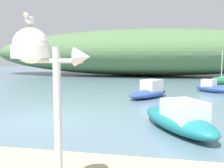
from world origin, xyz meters
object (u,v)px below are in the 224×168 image
object	(u,v)px
motorboat_near_shore	(211,87)
sailboat_far_right	(221,80)
motorboat_centre_water	(178,119)
motorboat_west_reach	(149,91)
seagull_on_radar	(29,19)
mast_structure	(38,60)

from	to	relation	value
motorboat_near_shore	sailboat_far_right	size ratio (longest dim) A/B	0.80
motorboat_near_shore	motorboat_centre_water	world-z (taller)	motorboat_centre_water
motorboat_near_shore	motorboat_west_reach	bearing A→B (deg)	-142.10
seagull_on_radar	motorboat_near_shore	distance (m)	17.88
motorboat_near_shore	motorboat_centre_water	bearing A→B (deg)	-106.37
motorboat_west_reach	seagull_on_radar	bearing A→B (deg)	-95.60
mast_structure	motorboat_centre_water	xyz separation A→B (m)	(2.51, 5.61, -2.16)
mast_structure	seagull_on_radar	bearing A→B (deg)	-172.97
sailboat_far_right	motorboat_near_shore	bearing A→B (deg)	-109.08
motorboat_centre_water	sailboat_far_right	world-z (taller)	sailboat_far_right
motorboat_west_reach	sailboat_far_right	bearing A→B (deg)	55.35
mast_structure	motorboat_near_shore	size ratio (longest dim) A/B	1.09
seagull_on_radar	sailboat_far_right	xyz separation A→B (m)	(7.98, 22.77, -2.82)
motorboat_near_shore	motorboat_west_reach	xyz separation A→B (m)	(-4.58, -3.57, 0.05)
mast_structure	seagull_on_radar	size ratio (longest dim) A/B	10.42
seagull_on_radar	motorboat_centre_water	size ratio (longest dim) A/B	0.06
motorboat_centre_water	sailboat_far_right	bearing A→B (deg)	72.65
mast_structure	motorboat_near_shore	world-z (taller)	mast_structure
seagull_on_radar	motorboat_west_reach	xyz separation A→B (m)	(1.28, 13.08, -2.80)
motorboat_centre_water	sailboat_far_right	distance (m)	17.97
seagull_on_radar	motorboat_centre_water	world-z (taller)	seagull_on_radar
motorboat_west_reach	motorboat_centre_water	distance (m)	7.57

